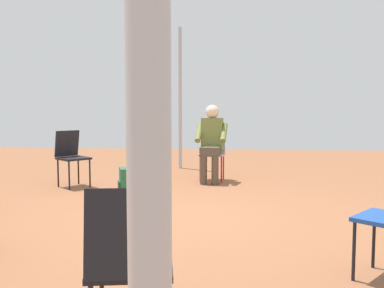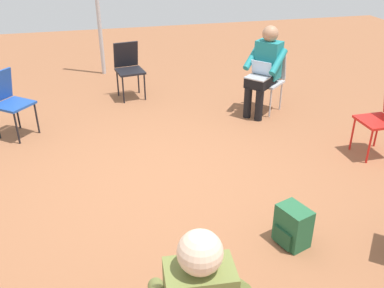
{
  "view_description": "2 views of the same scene",
  "coord_description": "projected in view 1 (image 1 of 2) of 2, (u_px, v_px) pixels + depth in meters",
  "views": [
    {
      "loc": [
        -4.54,
        -0.54,
        1.21
      ],
      "look_at": [
        -0.06,
        -0.12,
        0.81
      ],
      "focal_mm": 40.0,
      "sensor_mm": 36.0,
      "label": 1
    },
    {
      "loc": [
        3.84,
        -0.62,
        2.49
      ],
      "look_at": [
        0.34,
        0.23,
        0.6
      ],
      "focal_mm": 40.0,
      "sensor_mm": 36.0,
      "label": 2
    }
  ],
  "objects": [
    {
      "name": "chair_northeast",
      "position": [
        71.0,
        154.0,
        6.46
      ],
      "size": [
        0.58,
        0.59,
        0.85
      ],
      "rotation": [
        0.0,
        0.0,
        2.44
      ],
      "color": "black",
      "rests_on": "ground"
    },
    {
      "name": "backpack_near_laptop_user",
      "position": [
        127.0,
        183.0,
        5.94
      ],
      "size": [
        0.33,
        0.3,
        0.36
      ],
      "rotation": [
        0.0,
        0.0,
        3.48
      ],
      "color": "#235B38",
      "rests_on": "ground"
    },
    {
      "name": "chair_east",
      "position": [
        213.0,
        150.0,
        7.03
      ],
      "size": [
        0.46,
        0.43,
        0.85
      ],
      "rotation": [
        0.0,
        0.0,
        1.5
      ],
      "color": "#B7B7BC",
      "rests_on": "ground"
    },
    {
      "name": "ground_plane",
      "position": [
        181.0,
        218.0,
        4.66
      ],
      "size": [
        15.22,
        15.22,
        0.0
      ],
      "primitive_type": "plane",
      "color": "brown"
    },
    {
      "name": "tent_pole_far",
      "position": [
        180.0,
        98.0,
        8.33
      ],
      "size": [
        0.07,
        0.07,
        2.74
      ],
      "primitive_type": "cylinder",
      "color": "#B2B2B7",
      "rests_on": "ground"
    },
    {
      "name": "chair_west",
      "position": [
        130.0,
        258.0,
        2.01
      ],
      "size": [
        0.49,
        0.46,
        0.85
      ],
      "rotation": [
        0.0,
        0.0,
        -1.41
      ],
      "color": "black",
      "rests_on": "ground"
    },
    {
      "name": "person_in_olive",
      "position": [
        211.0,
        139.0,
        6.85
      ],
      "size": [
        0.54,
        0.52,
        1.24
      ],
      "rotation": [
        0.0,
        0.0,
        1.5
      ],
      "color": "#4C4233",
      "rests_on": "ground"
    }
  ]
}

